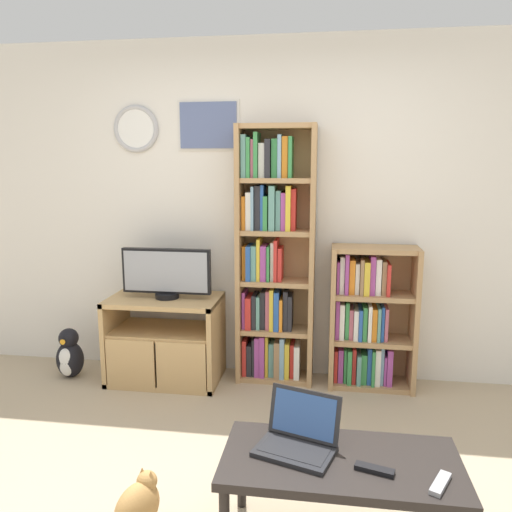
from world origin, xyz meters
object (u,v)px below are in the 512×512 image
(laptop, at_px, (299,435))
(remote_far_from_laptop, at_px, (374,469))
(tv_stand, at_px, (165,339))
(coffee_table, at_px, (341,469))
(television, at_px, (166,273))
(bookshelf_short, at_px, (367,320))
(remote_near_laptop, at_px, (440,484))
(cat, at_px, (139,506))
(bookshelf_tall, at_px, (272,261))
(penguin_figurine, at_px, (69,355))

(laptop, relative_size, remote_far_from_laptop, 2.38)
(tv_stand, xyz_separation_m, coffee_table, (1.31, -1.56, 0.05))
(television, height_order, coffee_table, television)
(bookshelf_short, xyz_separation_m, remote_near_laptop, (0.15, -1.84, -0.08))
(cat, bearing_deg, remote_far_from_laptop, 19.45)
(laptop, relative_size, cat, 0.87)
(remote_near_laptop, bearing_deg, television, -18.11)
(remote_near_laptop, distance_m, cat, 1.33)
(bookshelf_tall, height_order, bookshelf_short, bookshelf_tall)
(bookshelf_tall, xyz_separation_m, remote_far_from_laptop, (0.63, -1.79, -0.51))
(bookshelf_tall, bearing_deg, coffee_table, -73.94)
(tv_stand, xyz_separation_m, remote_near_laptop, (1.69, -1.69, 0.10))
(tv_stand, bearing_deg, coffee_table, -50.02)
(television, distance_m, remote_near_laptop, 2.42)
(television, relative_size, remote_near_laptop, 4.20)
(cat, bearing_deg, laptop, 28.58)
(bookshelf_short, bearing_deg, penguin_figurine, -174.86)
(television, xyz_separation_m, remote_far_from_laptop, (1.42, -1.64, -0.42))
(laptop, bearing_deg, television, 143.87)
(laptop, bearing_deg, coffee_table, 1.09)
(remote_near_laptop, relative_size, cat, 0.36)
(bookshelf_short, distance_m, laptop, 1.70)
(remote_far_from_laptop, relative_size, cat, 0.36)
(coffee_table, bearing_deg, penguin_figurine, 144.19)
(laptop, xyz_separation_m, remote_near_laptop, (0.57, -0.19, -0.05))
(tv_stand, xyz_separation_m, bookshelf_short, (1.54, 0.14, 0.18))
(laptop, bearing_deg, remote_near_laptop, -0.27)
(remote_near_laptop, bearing_deg, laptop, 9.30)
(tv_stand, relative_size, remote_near_laptop, 5.23)
(remote_far_from_laptop, distance_m, penguin_figurine, 2.73)
(tv_stand, bearing_deg, bookshelf_short, 5.37)
(remote_far_from_laptop, bearing_deg, tv_stand, -122.31)
(tv_stand, xyz_separation_m, cat, (0.40, -1.59, -0.21))
(tv_stand, height_order, remote_far_from_laptop, tv_stand)
(bookshelf_short, xyz_separation_m, coffee_table, (-0.23, -1.71, -0.14))
(remote_far_from_laptop, height_order, penguin_figurine, remote_far_from_laptop)
(remote_near_laptop, distance_m, remote_far_from_laptop, 0.25)
(bookshelf_tall, height_order, penguin_figurine, bookshelf_tall)
(bookshelf_tall, relative_size, remote_far_from_laptop, 11.76)
(television, height_order, cat, television)
(coffee_table, distance_m, laptop, 0.22)
(coffee_table, relative_size, penguin_figurine, 2.56)
(bookshelf_short, distance_m, remote_near_laptop, 1.85)
(bookshelf_short, bearing_deg, remote_far_from_laptop, -93.03)
(penguin_figurine, bearing_deg, television, 5.17)
(television, bearing_deg, penguin_figurine, -174.83)
(tv_stand, xyz_separation_m, television, (0.03, 0.01, 0.52))
(tv_stand, distance_m, laptop, 1.89)
(bookshelf_short, xyz_separation_m, penguin_figurine, (-2.31, -0.21, -0.33))
(tv_stand, height_order, cat, tv_stand)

